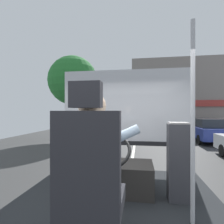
{
  "coord_description": "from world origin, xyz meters",
  "views": [
    {
      "loc": [
        0.29,
        -1.88,
        1.88
      ],
      "look_at": [
        -0.17,
        1.07,
        1.87
      ],
      "focal_mm": 28.57,
      "sensor_mm": 36.0,
      "label": 1
    }
  ],
  "objects_px": {
    "parked_car_silver": "(173,121)",
    "driver_seat": "(90,186)",
    "parked_car_blue": "(208,129)",
    "parked_car_red": "(182,124)",
    "fare_box": "(178,161)",
    "steering_console": "(113,175)",
    "bus_driver": "(94,155)",
    "handrail_pole": "(193,121)"
  },
  "relations": [
    {
      "from": "parked_car_blue",
      "to": "driver_seat",
      "type": "bearing_deg",
      "value": -113.27
    },
    {
      "from": "bus_driver",
      "to": "parked_car_silver",
      "type": "relative_size",
      "value": 0.2
    },
    {
      "from": "driver_seat",
      "to": "handrail_pole",
      "type": "relative_size",
      "value": 0.65
    },
    {
      "from": "parked_car_blue",
      "to": "parked_car_red",
      "type": "xyz_separation_m",
      "value": [
        -0.33,
        5.38,
        -0.07
      ]
    },
    {
      "from": "fare_box",
      "to": "parked_car_blue",
      "type": "distance_m",
      "value": 10.36
    },
    {
      "from": "steering_console",
      "to": "parked_car_red",
      "type": "bearing_deg",
      "value": 73.98
    },
    {
      "from": "bus_driver",
      "to": "handrail_pole",
      "type": "distance_m",
      "value": 1.05
    },
    {
      "from": "parked_car_red",
      "to": "parked_car_blue",
      "type": "bearing_deg",
      "value": -86.52
    },
    {
      "from": "fare_box",
      "to": "parked_car_blue",
      "type": "height_order",
      "value": "fare_box"
    },
    {
      "from": "handrail_pole",
      "to": "parked_car_blue",
      "type": "relative_size",
      "value": 0.48
    },
    {
      "from": "fare_box",
      "to": "parked_car_red",
      "type": "relative_size",
      "value": 0.26
    },
    {
      "from": "steering_console",
      "to": "handrail_pole",
      "type": "bearing_deg",
      "value": -32.95
    },
    {
      "from": "bus_driver",
      "to": "steering_console",
      "type": "bearing_deg",
      "value": 90.0
    },
    {
      "from": "parked_car_blue",
      "to": "parked_car_silver",
      "type": "xyz_separation_m",
      "value": [
        -0.2,
        10.74,
        -0.1
      ]
    },
    {
      "from": "parked_car_red",
      "to": "driver_seat",
      "type": "bearing_deg",
      "value": -104.89
    },
    {
      "from": "bus_driver",
      "to": "parked_car_red",
      "type": "relative_size",
      "value": 0.21
    },
    {
      "from": "bus_driver",
      "to": "fare_box",
      "type": "height_order",
      "value": "bus_driver"
    },
    {
      "from": "fare_box",
      "to": "parked_car_blue",
      "type": "relative_size",
      "value": 0.23
    },
    {
      "from": "bus_driver",
      "to": "parked_car_red",
      "type": "bearing_deg",
      "value": 75.01
    },
    {
      "from": "handrail_pole",
      "to": "parked_car_blue",
      "type": "xyz_separation_m",
      "value": [
        3.71,
        10.1,
        -1.04
      ]
    },
    {
      "from": "bus_driver",
      "to": "handrail_pole",
      "type": "xyz_separation_m",
      "value": [
        0.9,
        0.49,
        0.26
      ]
    },
    {
      "from": "parked_car_silver",
      "to": "driver_seat",
      "type": "bearing_deg",
      "value": -101.61
    },
    {
      "from": "steering_console",
      "to": "driver_seat",
      "type": "bearing_deg",
      "value": -90.0
    },
    {
      "from": "fare_box",
      "to": "parked_car_red",
      "type": "distance_m",
      "value": 15.42
    },
    {
      "from": "driver_seat",
      "to": "parked_car_blue",
      "type": "xyz_separation_m",
      "value": [
        4.61,
        10.71,
        -0.58
      ]
    },
    {
      "from": "steering_console",
      "to": "parked_car_silver",
      "type": "bearing_deg",
      "value": 77.73
    },
    {
      "from": "parked_car_red",
      "to": "steering_console",
      "type": "bearing_deg",
      "value": -106.02
    },
    {
      "from": "parked_car_red",
      "to": "parked_car_silver",
      "type": "distance_m",
      "value": 5.37
    },
    {
      "from": "parked_car_silver",
      "to": "parked_car_blue",
      "type": "bearing_deg",
      "value": -88.94
    },
    {
      "from": "steering_console",
      "to": "fare_box",
      "type": "xyz_separation_m",
      "value": [
        0.85,
        -0.12,
        0.27
      ]
    },
    {
      "from": "parked_car_blue",
      "to": "parked_car_silver",
      "type": "relative_size",
      "value": 1.04
    },
    {
      "from": "bus_driver",
      "to": "parked_car_blue",
      "type": "bearing_deg",
      "value": 66.5
    },
    {
      "from": "driver_seat",
      "to": "parked_car_blue",
      "type": "height_order",
      "value": "driver_seat"
    },
    {
      "from": "bus_driver",
      "to": "handrail_pole",
      "type": "height_order",
      "value": "handrail_pole"
    },
    {
      "from": "driver_seat",
      "to": "parked_car_silver",
      "type": "relative_size",
      "value": 0.32
    },
    {
      "from": "driver_seat",
      "to": "parked_car_silver",
      "type": "bearing_deg",
      "value": 78.39
    },
    {
      "from": "bus_driver",
      "to": "steering_console",
      "type": "relative_size",
      "value": 0.74
    },
    {
      "from": "fare_box",
      "to": "bus_driver",
      "type": "bearing_deg",
      "value": -131.79
    },
    {
      "from": "driver_seat",
      "to": "bus_driver",
      "type": "height_order",
      "value": "driver_seat"
    },
    {
      "from": "handrail_pole",
      "to": "fare_box",
      "type": "height_order",
      "value": "handrail_pole"
    },
    {
      "from": "parked_car_blue",
      "to": "handrail_pole",
      "type": "bearing_deg",
      "value": -110.16
    },
    {
      "from": "steering_console",
      "to": "parked_car_red",
      "type": "distance_m",
      "value": 15.5
    }
  ]
}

